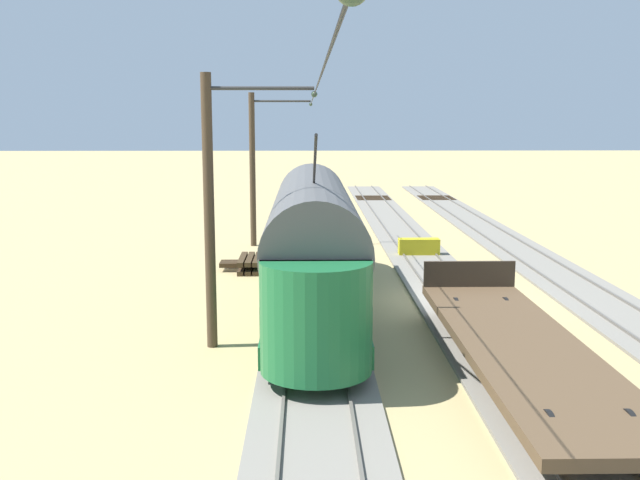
{
  "coord_description": "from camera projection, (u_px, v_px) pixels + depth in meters",
  "views": [
    {
      "loc": [
        4.99,
        23.66,
        6.14
      ],
      "look_at": [
        4.57,
        1.26,
        2.34
      ],
      "focal_mm": 40.87,
      "sensor_mm": 36.0,
      "label": 1
    }
  ],
  "objects": [
    {
      "name": "ground_plane",
      "position": [
        455.0,
        302.0,
        24.44
      ],
      "size": [
        220.0,
        220.0,
        0.0
      ],
      "primitive_type": "plane",
      "color": "tan"
    },
    {
      "name": "track_streetcar_siding",
      "position": [
        593.0,
        297.0,
        24.83
      ],
      "size": [
        2.8,
        80.0,
        0.18
      ],
      "color": "slate",
      "rests_on": "ground"
    },
    {
      "name": "track_adjacent_siding",
      "position": [
        453.0,
        298.0,
        24.74
      ],
      "size": [
        2.8,
        80.0,
        0.18
      ],
      "color": "slate",
      "rests_on": "ground"
    },
    {
      "name": "track_third_siding",
      "position": [
        313.0,
        299.0,
        24.65
      ],
      "size": [
        2.8,
        80.0,
        0.18
      ],
      "color": "slate",
      "rests_on": "ground"
    },
    {
      "name": "vintage_streetcar",
      "position": [
        313.0,
        242.0,
        22.85
      ],
      "size": [
        2.65,
        15.84,
        5.62
      ],
      "color": "#196033",
      "rests_on": "ground"
    },
    {
      "name": "flatcar_adjacent",
      "position": [
        520.0,
        345.0,
        17.01
      ],
      "size": [
        2.8,
        11.61,
        1.6
      ],
      "color": "brown",
      "rests_on": "ground"
    },
    {
      "name": "catenary_pole_foreground",
      "position": [
        254.0,
        167.0,
        34.46
      ],
      "size": [
        2.99,
        0.28,
        7.26
      ],
      "color": "#423323",
      "rests_on": "ground"
    },
    {
      "name": "catenary_pole_mid_near",
      "position": [
        212.0,
        207.0,
        19.07
      ],
      "size": [
        2.99,
        0.28,
        7.26
      ],
      "color": "#423323",
      "rests_on": "ground"
    },
    {
      "name": "overhead_wire_run",
      "position": [
        312.0,
        95.0,
        19.37
      ],
      "size": [
        2.78,
        35.22,
        0.18
      ],
      "color": "black",
      "rests_on": "ground"
    },
    {
      "name": "spare_tie_stack",
      "position": [
        250.0,
        264.0,
        29.44
      ],
      "size": [
        2.4,
        2.4,
        0.54
      ],
      "color": "#382819",
      "rests_on": "ground"
    },
    {
      "name": "track_end_bumper",
      "position": [
        419.0,
        247.0,
        32.34
      ],
      "size": [
        1.8,
        0.6,
        0.8
      ],
      "primitive_type": "cube",
      "color": "#B2A519",
      "rests_on": "ground"
    }
  ]
}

